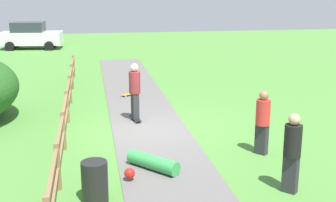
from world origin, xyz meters
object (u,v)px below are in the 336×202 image
Objects in this scene: parked_car_white at (31,36)px; skater_riding at (135,89)px; trash_bin at (95,182)px; skateboard_loose at (130,94)px; bystander_red at (263,119)px; skater_fallen at (151,163)px; bystander_black at (292,149)px.

skater_riding is at bearing -73.72° from parked_car_white.
skateboard_loose is at bearing 80.22° from trash_bin.
bystander_red is at bearing -67.83° from skateboard_loose.
skater_fallen is at bearing -91.44° from skateboard_loose.
skateboard_loose is at bearing 112.17° from bystander_red.
trash_bin is 1.98m from skater_fallen.
parked_car_white reaches higher than bystander_black.
parked_car_white is (-8.33, 24.81, -0.05)m from bystander_black.
skateboard_loose is (1.59, 9.20, -0.36)m from trash_bin.
bystander_red reaches higher than trash_bin.
skater_riding is at bearing 75.72° from trash_bin.
skater_riding is 19.66m from parked_car_white.
trash_bin is 9.34m from skateboard_loose.
skater_fallen is (1.39, 1.39, -0.25)m from trash_bin.
parked_car_white reaches higher than trash_bin.
bystander_black is at bearing -64.61° from skater_riding.
skater_fallen is 7.81m from skateboard_loose.
skateboard_loose is 0.44× the size of bystander_red.
skater_riding reaches higher than parked_car_white.
bystander_red is at bearing 84.05° from bystander_black.
bystander_black is at bearing -30.38° from skater_fallen.
trash_bin is 0.50× the size of bystander_black.
skater_riding is at bearing 89.33° from skater_fallen.
skater_fallen reaches higher than skateboard_loose.
skater_fallen is 0.76× the size of bystander_black.
skateboard_loose is 0.43× the size of bystander_black.
trash_bin is at bearing 176.14° from bystander_black.
bystander_black is (4.26, -0.29, 0.56)m from trash_bin.
trash_bin is at bearing -155.62° from bystander_red.
skateboard_loose is 16.36m from parked_car_white.
trash_bin is 0.21× the size of parked_car_white.
skater_fallen is at bearing -76.72° from parked_car_white.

